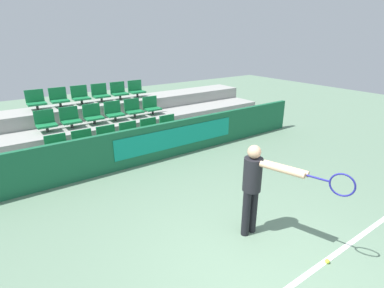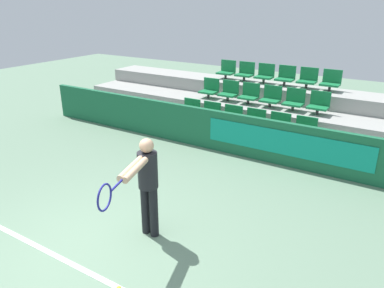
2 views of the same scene
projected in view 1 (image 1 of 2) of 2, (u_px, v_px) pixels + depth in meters
ground_plane at (266, 274)px, 4.13m from camera, size 30.00×30.00×0.00m
barrier_wall at (132, 148)px, 7.30m from camera, size 11.34×0.14×0.96m
bleacher_tier_front at (122, 152)px, 7.85m from camera, size 10.94×1.03×0.37m
bleacher_tier_middle at (107, 135)px, 8.57m from camera, size 10.94×1.03×0.74m
bleacher_tier_back at (95, 121)px, 9.29m from camera, size 10.94×1.03×1.12m
stadium_chair_0 at (57, 147)px, 6.97m from camera, size 0.48×0.38×0.54m
stadium_chair_1 at (84, 142)px, 7.29m from camera, size 0.48×0.38×0.54m
stadium_chair_2 at (108, 138)px, 7.62m from camera, size 0.48×0.38×0.54m
stadium_chair_3 at (130, 133)px, 7.95m from camera, size 0.48×0.38×0.54m
stadium_chair_4 at (150, 129)px, 8.28m from camera, size 0.48×0.38×0.54m
stadium_chair_5 at (169, 126)px, 8.61m from camera, size 0.48×0.38×0.54m
stadium_chair_6 at (46, 122)px, 7.62m from camera, size 0.48×0.38×0.54m
stadium_chair_7 at (70, 118)px, 7.95m from camera, size 0.48×0.38×0.54m
stadium_chair_8 at (93, 115)px, 8.28m from camera, size 0.48×0.38×0.54m
stadium_chair_9 at (114, 112)px, 8.61m from camera, size 0.48×0.38×0.54m
stadium_chair_10 at (133, 109)px, 8.94m from camera, size 0.48×0.38×0.54m
stadium_chair_11 at (151, 106)px, 9.26m from camera, size 0.48×0.38×0.54m
stadium_chair_12 at (36, 101)px, 8.28m from camera, size 0.48×0.38×0.54m
stadium_chair_13 at (59, 98)px, 8.61m from camera, size 0.48×0.38×0.54m
stadium_chair_14 at (80, 96)px, 8.93m from camera, size 0.48×0.38×0.54m
stadium_chair_15 at (100, 93)px, 9.26m from camera, size 0.48×0.38×0.54m
stadium_chair_16 at (119, 91)px, 9.59m from camera, size 0.48×0.38×0.54m
stadium_chair_17 at (136, 89)px, 9.92m from camera, size 0.48×0.38×0.54m
tennis_player at (257, 183)px, 4.61m from camera, size 0.56×1.50×1.55m
tennis_ball at (327, 261)px, 4.31m from camera, size 0.07×0.07×0.07m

